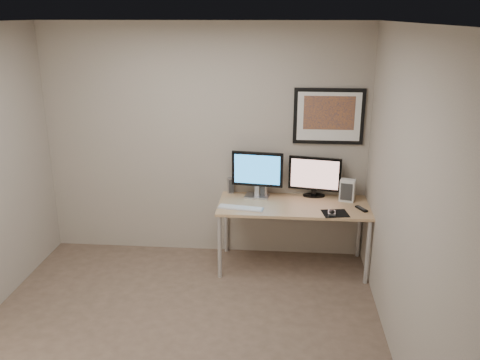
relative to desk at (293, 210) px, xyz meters
The scene contains 13 objects.
floor 1.81m from the desk, 126.53° to the right, with size 3.60×3.60×0.00m, color brown.
room 1.66m from the desk, 137.99° to the right, with size 3.60×3.60×3.60m.
desk is the anchor object (origin of this frame).
framed_art 1.07m from the desk, 43.46° to the left, with size 0.75×0.04×0.60m.
monitor_large 0.57m from the desk, 153.64° to the left, with size 0.56×0.21×0.51m.
monitor_tv 0.47m from the desk, 50.10° to the left, with size 0.57×0.17×0.45m.
speaker_left 0.78m from the desk, 156.70° to the left, with size 0.07×0.07×0.18m, color #A9AAAE.
speaker_right 0.43m from the desk, 145.23° to the left, with size 0.08×0.08×0.19m, color #A9AAAE.
keyboard 0.58m from the desk, 162.94° to the right, with size 0.47×0.13×0.02m, color #BCBCC1.
mousepad 0.48m from the desk, 28.49° to the right, with size 0.25×0.23×0.00m, color black.
mouse 0.46m from the desk, 32.91° to the right, with size 0.07×0.12×0.04m, color black.
remote 0.71m from the desk, ahead, with size 0.05×0.17×0.02m, color black.
fan_unit 0.63m from the desk, 15.95° to the left, with size 0.16×0.11×0.24m, color silver.
Camera 1 is at (0.86, -3.73, 2.66)m, focal length 38.00 mm.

